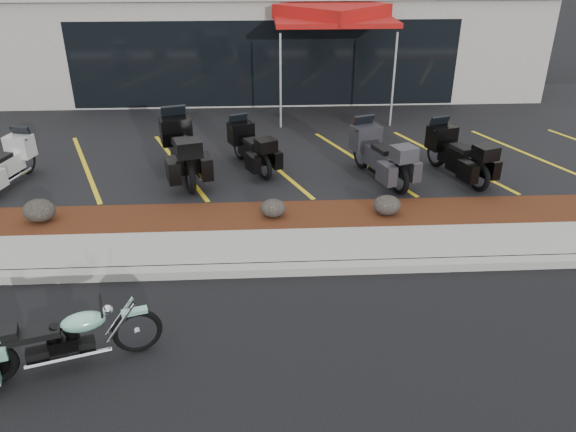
{
  "coord_description": "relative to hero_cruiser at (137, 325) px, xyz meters",
  "views": [
    {
      "loc": [
        -0.24,
        -7.1,
        5.12
      ],
      "look_at": [
        0.2,
        1.2,
        0.92
      ],
      "focal_mm": 35.0,
      "sensor_mm": 36.0,
      "label": 1
    }
  ],
  "objects": [
    {
      "name": "mulch_bed",
      "position": [
        1.95,
        3.77,
        -0.36
      ],
      "size": [
        24.0,
        1.2,
        0.16
      ],
      "primitive_type": "cube",
      "color": "#33140B",
      "rests_on": "ground"
    },
    {
      "name": "traffic_cone",
      "position": [
        1.15,
        8.37,
        -0.04
      ],
      "size": [
        0.34,
        0.34,
        0.5
      ],
      "primitive_type": "cone",
      "rotation": [
        0.0,
        0.0,
        -0.02
      ],
      "color": "#F05108",
      "rests_on": "upper_lot"
    },
    {
      "name": "upper_lot",
      "position": [
        1.95,
        9.17,
        -0.37
      ],
      "size": [
        26.0,
        9.6,
        0.15
      ],
      "primitive_type": "cube",
      "color": "black",
      "rests_on": "ground"
    },
    {
      "name": "touring_grey",
      "position": [
        4.09,
        6.14,
        0.35
      ],
      "size": [
        1.54,
        2.37,
        1.29
      ],
      "primitive_type": null,
      "rotation": [
        0.0,
        0.0,
        1.92
      ],
      "color": "#2D2E33",
      "rests_on": "upper_lot"
    },
    {
      "name": "popup_canopy",
      "position": [
        3.91,
        10.96,
        2.58
      ],
      "size": [
        4.49,
        4.49,
        3.16
      ],
      "rotation": [
        0.0,
        0.0,
        0.43
      ],
      "color": "silver",
      "rests_on": "upper_lot"
    },
    {
      "name": "touring_black_rear",
      "position": [
        5.87,
        6.15,
        0.33
      ],
      "size": [
        1.46,
        2.27,
        1.24
      ],
      "primitive_type": null,
      "rotation": [
        0.0,
        0.0,
        1.91
      ],
      "color": "black",
      "rests_on": "upper_lot"
    },
    {
      "name": "boulder_left",
      "position": [
        -2.54,
        3.74,
        -0.06
      ],
      "size": [
        0.62,
        0.52,
        0.44
      ],
      "primitive_type": "ellipsoid",
      "color": "black",
      "rests_on": "mulch_bed"
    },
    {
      "name": "ground",
      "position": [
        1.95,
        0.97,
        -0.44
      ],
      "size": [
        90.0,
        90.0,
        0.0
      ],
      "primitive_type": "plane",
      "color": "black",
      "rests_on": "ground"
    },
    {
      "name": "hero_cruiser",
      "position": [
        0.0,
        0.0,
        0.0
      ],
      "size": [
        2.59,
        1.34,
        0.88
      ],
      "primitive_type": null,
      "rotation": [
        0.0,
        0.0,
        0.29
      ],
      "color": "#79BD9C",
      "rests_on": "ground"
    },
    {
      "name": "dealership_building",
      "position": [
        1.95,
        15.44,
        1.56
      ],
      "size": [
        18.0,
        8.16,
        4.0
      ],
      "color": "gray",
      "rests_on": "ground"
    },
    {
      "name": "touring_black_front",
      "position": [
        -0.27,
        6.62,
        0.43
      ],
      "size": [
        1.59,
        2.65,
        1.44
      ],
      "primitive_type": null,
      "rotation": [
        0.0,
        0.0,
        1.85
      ],
      "color": "black",
      "rests_on": "upper_lot"
    },
    {
      "name": "boulder_right",
      "position": [
        4.17,
        3.67,
        -0.09
      ],
      "size": [
        0.55,
        0.46,
        0.39
      ],
      "primitive_type": "ellipsoid",
      "color": "black",
      "rests_on": "mulch_bed"
    },
    {
      "name": "touring_black_mid",
      "position": [
        1.22,
        6.87,
        0.29
      ],
      "size": [
        1.51,
        2.12,
        1.15
      ],
      "primitive_type": null,
      "rotation": [
        0.0,
        0.0,
        2.0
      ],
      "color": "black",
      "rests_on": "upper_lot"
    },
    {
      "name": "boulder_mid",
      "position": [
        1.94,
        3.69,
        -0.1
      ],
      "size": [
        0.5,
        0.42,
        0.36
      ],
      "primitive_type": "ellipsoid",
      "color": "black",
      "rests_on": "mulch_bed"
    },
    {
      "name": "sidewalk",
      "position": [
        1.95,
        2.57,
        -0.37
      ],
      "size": [
        24.0,
        1.2,
        0.15
      ],
      "primitive_type": "cube",
      "color": "gray",
      "rests_on": "ground"
    },
    {
      "name": "curb",
      "position": [
        1.95,
        1.87,
        -0.37
      ],
      "size": [
        24.0,
        0.25,
        0.15
      ],
      "primitive_type": "cube",
      "color": "gray",
      "rests_on": "ground"
    },
    {
      "name": "touring_white",
      "position": [
        -3.64,
        6.21,
        0.28
      ],
      "size": [
        1.2,
        2.08,
        1.14
      ],
      "primitive_type": null,
      "rotation": [
        0.0,
        0.0,
        1.32
      ],
      "color": "silver",
      "rests_on": "upper_lot"
    }
  ]
}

